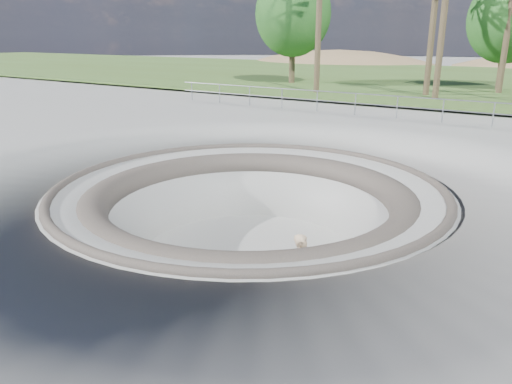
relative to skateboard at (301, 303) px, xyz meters
The scene contains 8 objects.
ground 3.52m from the skateboard, 145.91° to the left, with size 180.00×180.00×0.00m, color gray.
skate_bowl 3.01m from the skateboard, 145.91° to the left, with size 14.00×14.00×4.10m.
grass_strip 35.83m from the skateboard, 93.99° to the left, with size 180.00×36.00×0.12m.
safety_railing 14.14m from the skateboard, 100.32° to the left, with size 25.00×0.06×1.03m.
skateboard is the anchor object (origin of this frame).
skater 0.83m from the skateboard, 63.43° to the right, with size 0.59×0.39×1.61m, color tan.
bushy_tree_left 29.83m from the skateboard, 119.64° to the left, with size 5.67×5.15×8.17m.
bushy_tree_mid 29.24m from the skateboard, 90.76° to the left, with size 5.08×4.62×7.33m.
Camera 1 is at (6.96, -10.38, 3.83)m, focal length 35.00 mm.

